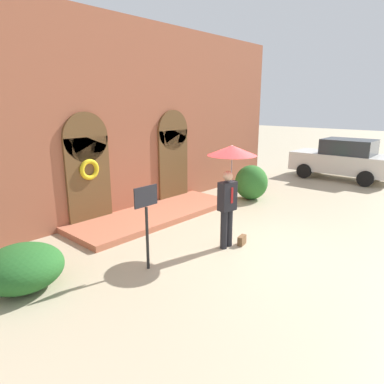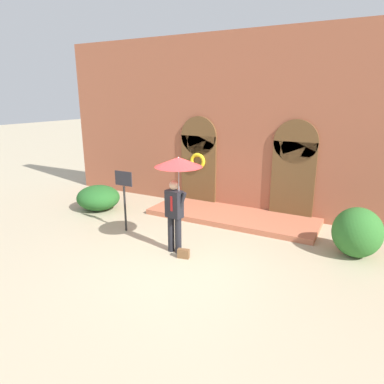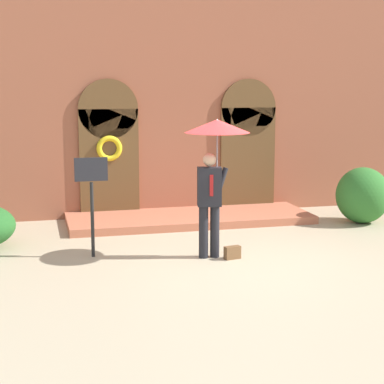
# 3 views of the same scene
# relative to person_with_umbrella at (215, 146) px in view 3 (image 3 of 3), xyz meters

# --- Properties ---
(ground_plane) EXTENTS (80.00, 80.00, 0.00)m
(ground_plane) POSITION_rel_person_with_umbrella_xyz_m (0.26, -0.21, -1.91)
(ground_plane) COLOR tan
(building_facade) EXTENTS (14.00, 2.30, 5.60)m
(building_facade) POSITION_rel_person_with_umbrella_xyz_m (0.26, 3.94, 0.77)
(building_facade) COLOR #9E563D
(building_facade) RESTS_ON ground
(person_with_umbrella) EXTENTS (1.10, 1.10, 2.36)m
(person_with_umbrella) POSITION_rel_person_with_umbrella_xyz_m (0.00, 0.00, 0.00)
(person_with_umbrella) COLOR black
(person_with_umbrella) RESTS_ON ground
(handbag) EXTENTS (0.30, 0.18, 0.22)m
(handbag) POSITION_rel_person_with_umbrella_xyz_m (0.25, -0.20, -1.80)
(handbag) COLOR brown
(handbag) RESTS_ON ground
(sign_post) EXTENTS (0.56, 0.06, 1.72)m
(sign_post) POSITION_rel_person_with_umbrella_xyz_m (-2.03, 0.53, -0.75)
(sign_post) COLOR black
(sign_post) RESTS_ON ground
(shrub_right) EXTENTS (1.14, 1.13, 1.20)m
(shrub_right) POSITION_rel_person_with_umbrella_xyz_m (3.81, 1.84, -1.31)
(shrub_right) COLOR #2D6B28
(shrub_right) RESTS_ON ground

